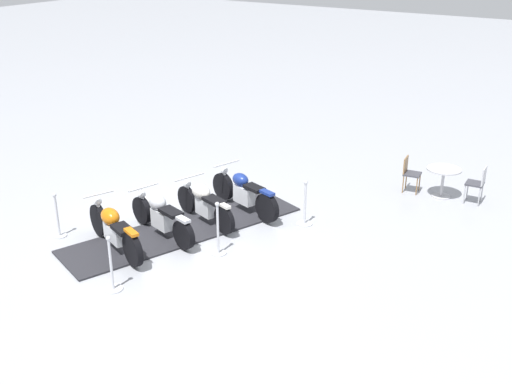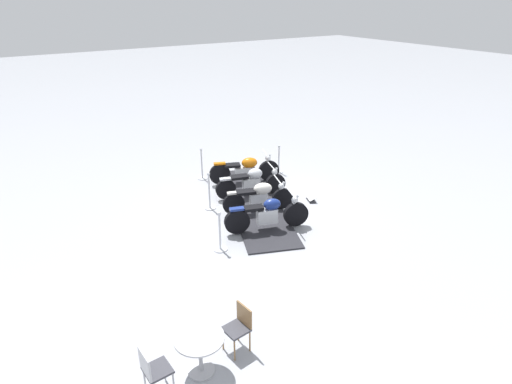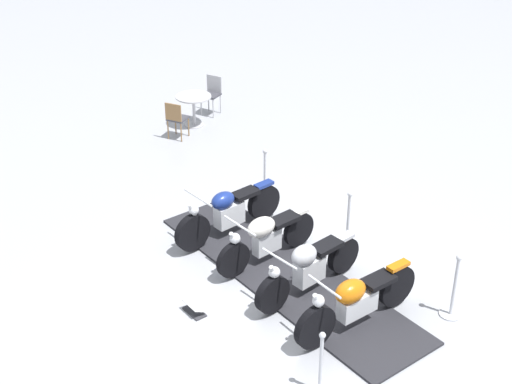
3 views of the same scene
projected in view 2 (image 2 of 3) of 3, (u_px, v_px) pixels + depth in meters
ground_plane at (255, 204)px, 13.17m from camera, size 80.00×80.00×0.00m
display_platform at (255, 203)px, 13.16m from camera, size 3.29×5.59×0.04m
motorcycle_navy at (268, 214)px, 11.53m from camera, size 2.23×0.98×0.99m
motorcycle_cream at (260, 196)px, 12.48m from camera, size 2.01×0.94×0.93m
motorcycle_chrome at (252, 182)px, 13.45m from camera, size 2.17×0.92×0.92m
motorcycle_copper at (246, 169)px, 14.40m from camera, size 2.22×1.06×1.01m
stanchion_right_rear at (279, 163)px, 15.33m from camera, size 0.30×0.30×1.01m
stanchion_left_mid at (210, 197)px, 12.76m from camera, size 0.33×0.33×1.15m
stanchion_left_rear at (202, 169)px, 14.83m from camera, size 0.35×0.35×1.10m
stanchion_left_front at (220, 239)px, 10.74m from camera, size 0.36×0.36×1.05m
info_placard at (311, 199)px, 13.36m from camera, size 0.33×0.45×0.18m
cafe_table at (200, 346)px, 7.16m from camera, size 0.84×0.84×0.74m
cafe_chair_near_table at (239, 325)px, 7.65m from camera, size 0.45×0.45×0.89m
cafe_chair_across_table at (153, 369)px, 6.73m from camera, size 0.42×0.42×0.93m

